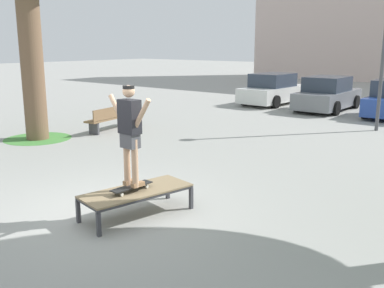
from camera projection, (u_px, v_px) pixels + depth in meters
The scene contains 8 objects.
ground_plane at pixel (109, 212), 7.77m from camera, with size 120.00×120.00×0.00m, color #999993.
skate_box at pixel (137, 192), 7.53m from camera, with size 1.11×2.01×0.46m.
skateboard at pixel (132, 187), 7.44m from camera, with size 0.23×0.81×0.09m.
skater at pixel (130, 129), 7.22m from camera, with size 1.00×0.29×1.69m.
grass_patch_near_left at pixel (38, 138), 13.79m from camera, with size 2.05×2.05×0.01m, color #47893D.
car_white at pixel (273, 90), 21.65m from camera, with size 1.97×4.22×1.50m.
car_grey at pixel (327, 95), 19.61m from camera, with size 2.03×4.26×1.50m.
park_bench at pixel (114, 117), 15.11m from camera, with size 0.87×2.44×0.83m.
Camera 1 is at (5.75, -4.75, 2.89)m, focal length 41.26 mm.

